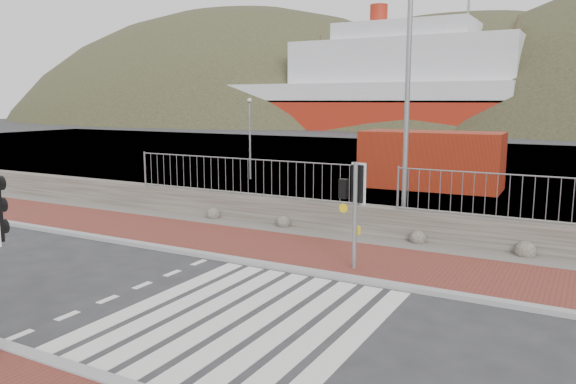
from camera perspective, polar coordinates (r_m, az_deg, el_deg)
The scene contains 13 objects.
ground at distance 10.71m, azimuth -4.40°, elevation -12.70°, with size 220.00×220.00×0.00m, color #28282B.
sidewalk_far at distance 14.47m, azimuth 5.42°, elevation -6.66°, with size 40.00×3.00×0.08m, color brown.
kerb_far at distance 13.16m, azimuth 2.81°, elevation -8.21°, with size 40.00×0.25×0.12m, color gray.
zebra_crossing at distance 10.71m, azimuth -4.40°, elevation -12.67°, with size 4.62×5.60×0.01m.
gravel_strip at distance 16.27m, azimuth 8.22°, elevation -4.95°, with size 40.00×1.50×0.06m, color #59544C.
stone_wall at distance 16.90m, azimuth 9.21°, elevation -2.97°, with size 40.00×0.60×0.90m, color #4D463F.
railing at distance 16.53m, azimuth 9.16°, elevation 1.58°, with size 18.07×0.07×1.22m.
quay at distance 36.83m, azimuth 20.01°, elevation 2.49°, with size 120.00×40.00×0.50m, color #4C4C4F.
water at distance 71.52m, azimuth 24.37°, elevation 5.26°, with size 220.00×50.00×0.05m, color #3F4C54.
ferry at distance 81.94m, azimuth 7.24°, elevation 10.17°, with size 50.00×16.00×20.00m.
traffic_signal_far at distance 13.10m, azimuth 6.72°, elevation -0.09°, with size 0.64×0.30×2.60m.
streetlight at distance 17.15m, azimuth 12.60°, elevation 11.80°, with size 1.77×0.70×8.57m.
shipping_container at distance 26.60m, azimuth 14.31°, elevation 3.17°, with size 6.25×2.60×2.60m, color #962B10.
Camera 1 is at (5.46, -8.30, 4.01)m, focal length 35.00 mm.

